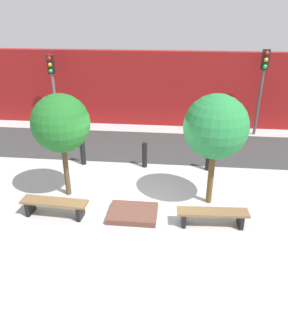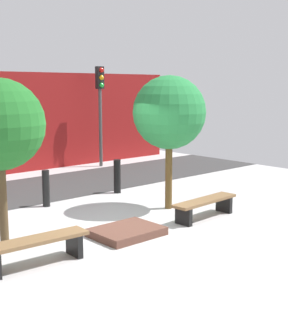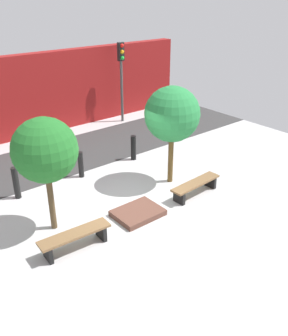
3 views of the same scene
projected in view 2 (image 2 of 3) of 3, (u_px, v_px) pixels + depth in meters
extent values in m
plane|color=#B4B4B4|center=(118.00, 233.00, 9.26)|extent=(18.00, 18.00, 0.00)
cube|color=#363636|center=(11.00, 193.00, 12.66)|extent=(18.00, 3.23, 0.01)
cube|color=black|center=(74.00, 245.00, 7.97)|extent=(0.12, 0.43, 0.39)
cube|color=brown|center=(36.00, 240.00, 7.50)|extent=(1.79, 0.52, 0.06)
cube|color=black|center=(184.00, 216.00, 9.75)|extent=(0.12, 0.40, 0.36)
cube|color=black|center=(224.00, 204.00, 10.75)|extent=(0.12, 0.40, 0.36)
cube|color=brown|center=(205.00, 201.00, 10.22)|extent=(1.82, 0.50, 0.06)
cube|color=brown|center=(127.00, 232.00, 9.06)|extent=(1.29, 1.00, 0.15)
cylinder|color=brown|center=(3.00, 200.00, 8.24)|extent=(0.15, 0.15, 1.78)
cylinder|color=brown|center=(169.00, 171.00, 10.96)|extent=(0.16, 0.16, 1.80)
sphere|color=#288240|center=(169.00, 112.00, 10.72)|extent=(1.69, 1.69, 1.69)
cylinder|color=black|center=(46.00, 188.00, 11.22)|extent=(0.18, 0.18, 0.89)
cylinder|color=black|center=(117.00, 176.00, 12.65)|extent=(0.19, 0.19, 0.91)
cylinder|color=#474747|center=(100.00, 117.00, 16.68)|extent=(0.12, 0.12, 3.55)
cube|color=black|center=(100.00, 78.00, 16.44)|extent=(0.28, 0.16, 0.78)
sphere|color=red|center=(101.00, 70.00, 16.32)|extent=(0.17, 0.17, 0.17)
sphere|color=orange|center=(101.00, 78.00, 16.37)|extent=(0.17, 0.17, 0.17)
sphere|color=green|center=(102.00, 85.00, 16.41)|extent=(0.17, 0.17, 0.17)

